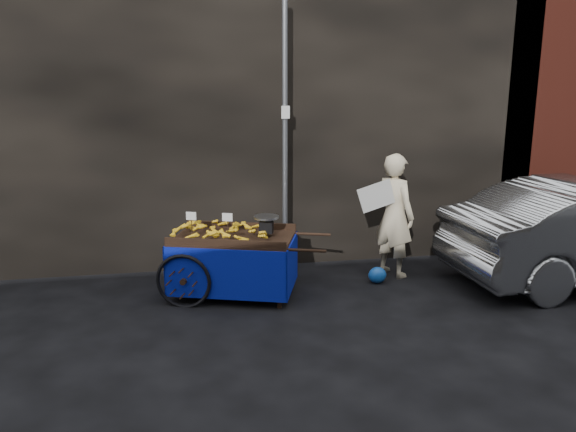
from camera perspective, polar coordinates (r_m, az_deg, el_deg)
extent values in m
plane|color=black|center=(7.43, -0.80, -8.83)|extent=(80.00, 80.00, 0.00)
cube|color=black|center=(9.39, -9.74, 11.28)|extent=(11.00, 2.00, 5.00)
cube|color=#591E14|center=(11.51, 25.28, 10.56)|extent=(3.00, 2.00, 5.00)
cylinder|color=slate|center=(8.26, -0.31, 7.74)|extent=(0.08, 0.08, 4.00)
cube|color=white|center=(8.18, -0.25, 10.50)|extent=(0.12, 0.02, 0.18)
cube|color=black|center=(7.52, -5.56, -2.33)|extent=(1.79, 1.42, 0.06)
cube|color=black|center=(7.93, -4.80, -0.98)|extent=(1.49, 0.53, 0.10)
cube|color=black|center=(7.07, -6.45, -2.78)|extent=(1.49, 0.53, 0.10)
cube|color=black|center=(7.14, -0.86, -6.40)|extent=(0.06, 0.06, 0.78)
cube|color=black|center=(7.88, 0.02, -4.51)|extent=(0.06, 0.06, 0.78)
cylinder|color=black|center=(6.98, 1.90, -3.51)|extent=(0.48, 0.19, 0.04)
cylinder|color=black|center=(7.73, 2.53, -1.86)|extent=(0.48, 0.19, 0.04)
torus|color=black|center=(7.32, -10.58, -6.56)|extent=(0.71, 0.28, 0.73)
torus|color=black|center=(8.27, -8.27, -4.14)|extent=(0.71, 0.28, 0.73)
cylinder|color=black|center=(7.79, -9.35, -5.28)|extent=(0.39, 1.05, 0.05)
cube|color=#08109A|center=(7.16, -6.44, -5.95)|extent=(1.52, 0.53, 0.66)
cube|color=#08109A|center=(8.08, -4.69, -3.66)|extent=(1.52, 0.53, 0.66)
cube|color=#08109A|center=(7.83, -11.16, -4.42)|extent=(0.34, 0.97, 0.66)
cube|color=#08109A|center=(7.48, 0.42, -5.02)|extent=(0.34, 0.97, 0.66)
cube|color=black|center=(7.43, -2.21, -1.14)|extent=(0.21, 0.19, 0.16)
cylinder|color=silver|center=(7.40, -2.22, -0.11)|extent=(0.42, 0.42, 0.03)
cube|color=white|center=(7.48, -9.81, 0.00)|extent=(0.13, 0.05, 0.11)
cube|color=white|center=(7.35, -6.19, -0.12)|extent=(0.13, 0.05, 0.11)
imported|color=beige|center=(8.39, 10.72, 0.07)|extent=(0.72, 0.80, 1.83)
cube|color=silver|center=(8.14, 8.98, 2.01)|extent=(0.59, 0.05, 0.50)
ellipsoid|color=blue|center=(8.20, 9.06, -5.95)|extent=(0.26, 0.21, 0.24)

